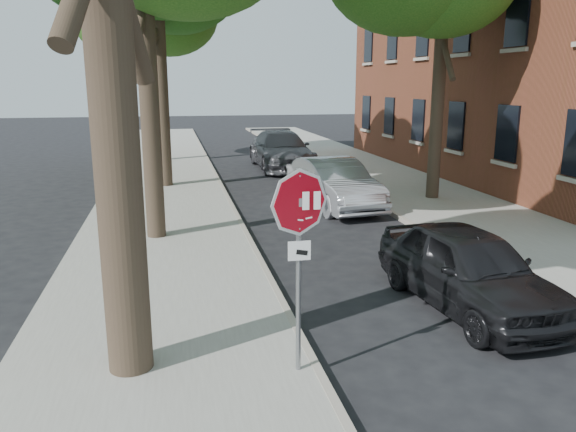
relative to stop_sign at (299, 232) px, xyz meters
name	(u,v)px	position (x,y,z in m)	size (l,w,h in m)	color
ground	(350,372)	(0.70, 0.03, -1.95)	(120.00, 120.00, 0.00)	black
sidewalk_left	(163,197)	(-1.80, 12.03, -1.89)	(4.00, 55.00, 0.12)	gray
sidewalk_right	(407,188)	(6.70, 12.03, -1.89)	(4.00, 55.00, 0.12)	gray
curb_left	(226,195)	(0.25, 12.03, -1.88)	(0.12, 55.00, 0.13)	#9E9384
curb_right	(352,190)	(4.65, 12.03, -1.88)	(0.12, 55.00, 0.13)	#9E9384
stop_sign	(299,232)	(0.00, 0.00, 0.00)	(0.76, 0.34, 2.61)	gray
tree_far	(151,3)	(-2.02, 21.14, 5.26)	(5.29, 4.91, 9.33)	black
car_a	(469,268)	(3.30, 1.71, -1.26)	(1.63, 4.06, 1.38)	black
car_b	(334,184)	(3.30, 9.70, -1.21)	(1.56, 4.48, 1.48)	#9A9BA1
car_c	(281,150)	(3.30, 17.92, -1.14)	(2.27, 5.59, 1.62)	#46454A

